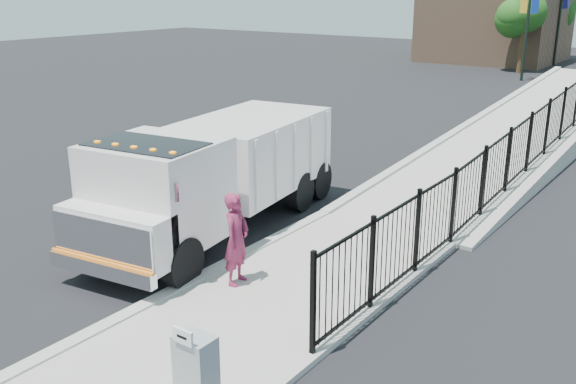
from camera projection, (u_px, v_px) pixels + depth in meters
The scene contains 14 objects.
ground at pixel (229, 267), 14.29m from camera, with size 120.00×120.00×0.00m, color black.
sidewalk at pixel (238, 327), 11.66m from camera, with size 3.55×12.00×0.12m, color #9E998E.
curb at pixel (163, 297), 12.72m from camera, with size 0.30×12.00×0.16m, color #ADAAA3.
ramp at pixel (532, 143), 25.49m from camera, with size 3.95×24.00×1.70m, color #9E998E.
iron_fence at pixel (545, 145), 21.33m from camera, with size 0.10×28.00×1.80m, color black.
truck at pixel (213, 172), 15.79m from camera, with size 3.76×8.63×2.86m.
worker at pixel (236, 239), 12.98m from camera, with size 0.71×0.46×1.94m, color maroon.
utility_cabinet at pixel (196, 376), 9.03m from camera, with size 0.55×0.40×1.25m, color gray.
arrow_sign at pixel (183, 337), 8.63m from camera, with size 0.35×0.04×0.22m, color white.
light_pole_0 at pixel (534, 12), 40.46m from camera, with size 3.78×0.22×8.00m.
light_pole_2 at pixel (565, 7), 48.44m from camera, with size 3.77×0.22×8.00m.
tree_0 at pixel (525, 15), 44.44m from camera, with size 2.93×2.93×5.46m.
tree_2 at pixel (555, 10), 53.12m from camera, with size 3.17×3.17×5.59m.
building at pixel (497, 10), 52.07m from camera, with size 10.00×10.00×8.00m, color #8C664C.
Camera 1 is at (8.68, -9.87, 6.00)m, focal length 40.00 mm.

